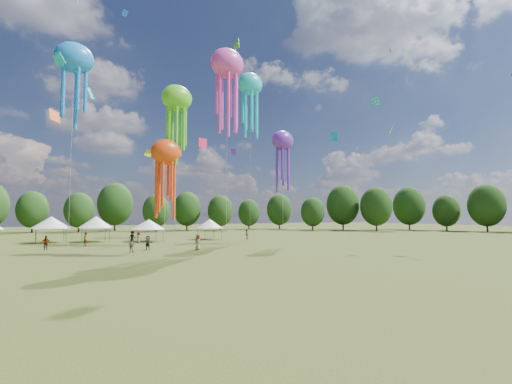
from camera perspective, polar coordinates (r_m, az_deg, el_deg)
ground at (r=17.78m, az=35.64°, el=-17.18°), size 300.00×300.00×0.00m
spectator_near at (r=44.38m, az=-19.24°, el=-8.07°), size 0.99×0.94×1.61m
spectators_far at (r=53.85m, az=-16.32°, el=-7.21°), size 32.29×18.27×1.91m
festival_tents at (r=63.13m, az=-23.81°, el=-4.55°), size 37.58×11.37×4.23m
show_kites at (r=55.20m, az=-6.90°, el=14.32°), size 35.90×22.56×31.64m
small_kites at (r=55.50m, az=-14.27°, el=23.24°), size 80.44×65.63×46.10m
treeline at (r=70.15m, az=-22.70°, el=-1.61°), size 201.57×95.24×13.43m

